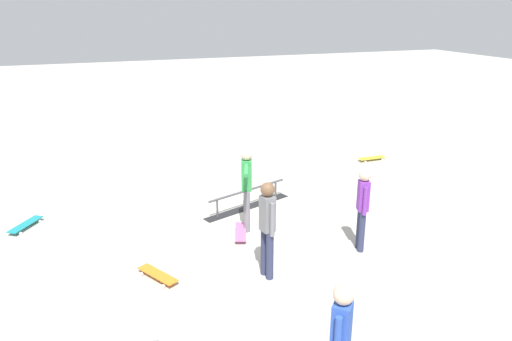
# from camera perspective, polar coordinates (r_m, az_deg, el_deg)

# --- Properties ---
(ground_plane) EXTENTS (60.00, 60.00, 0.00)m
(ground_plane) POSITION_cam_1_polar(r_m,az_deg,el_deg) (9.69, -2.44, -6.14)
(ground_plane) COLOR #ADA89E
(grind_rail) EXTENTS (2.12, 0.96, 0.42)m
(grind_rail) POSITION_cam_1_polar(r_m,az_deg,el_deg) (10.29, -0.98, -3.45)
(grind_rail) COLOR black
(grind_rail) RESTS_ON ground_plane
(skater_main) EXTENTS (0.53, 1.26, 1.64)m
(skater_main) POSITION_cam_1_polar(r_m,az_deg,el_deg) (9.01, -1.12, -1.55)
(skater_main) COLOR slate
(skater_main) RESTS_ON ground_plane
(skateboard_main) EXTENTS (0.45, 0.82, 0.09)m
(skateboard_main) POSITION_cam_1_polar(r_m,az_deg,el_deg) (9.13, -1.84, -7.29)
(skateboard_main) COLOR #E05993
(skateboard_main) RESTS_ON ground_plane
(bystander_grey_shirt) EXTENTS (0.22, 0.37, 1.61)m
(bystander_grey_shirt) POSITION_cam_1_polar(r_m,az_deg,el_deg) (7.47, 1.35, -6.45)
(bystander_grey_shirt) COLOR #2D3351
(bystander_grey_shirt) RESTS_ON ground_plane
(bystander_purple_shirt) EXTENTS (0.23, 0.34, 1.50)m
(bystander_purple_shirt) POSITION_cam_1_polar(r_m,az_deg,el_deg) (8.51, 12.52, -4.05)
(bystander_purple_shirt) COLOR #2D3351
(bystander_purple_shirt) RESTS_ON ground_plane
(loose_skateboard_teal) EXTENTS (0.63, 0.77, 0.09)m
(loose_skateboard_teal) POSITION_cam_1_polar(r_m,az_deg,el_deg) (10.43, -25.66, -5.79)
(loose_skateboard_teal) COLOR teal
(loose_skateboard_teal) RESTS_ON ground_plane
(loose_skateboard_yellow) EXTENTS (0.80, 0.27, 0.09)m
(loose_skateboard_yellow) POSITION_cam_1_polar(r_m,az_deg,el_deg) (13.78, 13.58, 1.45)
(loose_skateboard_yellow) COLOR yellow
(loose_skateboard_yellow) RESTS_ON ground_plane
(loose_skateboard_orange) EXTENTS (0.56, 0.80, 0.09)m
(loose_skateboard_orange) POSITION_cam_1_polar(r_m,az_deg,el_deg) (7.96, -11.57, -11.99)
(loose_skateboard_orange) COLOR orange
(loose_skateboard_orange) RESTS_ON ground_plane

